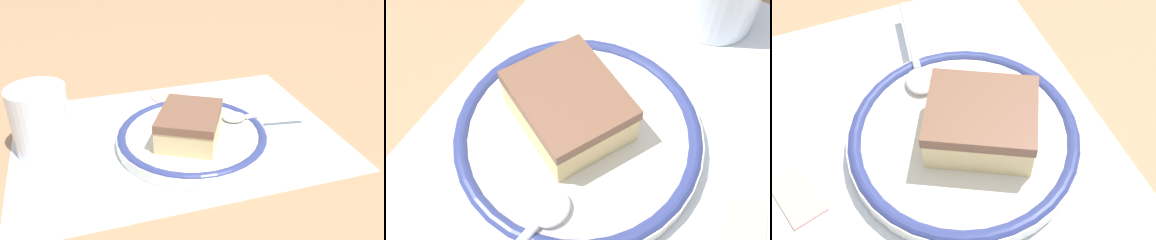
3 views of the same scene
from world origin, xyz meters
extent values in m
plane|color=#9E7551|center=(0.00, 0.00, 0.00)|extent=(2.40, 2.40, 0.00)
cube|color=silver|center=(0.00, 0.00, 0.00)|extent=(0.43, 0.31, 0.00)
cylinder|color=silver|center=(-0.02, 0.03, 0.01)|extent=(0.20, 0.20, 0.01)
torus|color=navy|center=(-0.02, 0.03, 0.01)|extent=(0.20, 0.20, 0.01)
cube|color=beige|center=(-0.01, 0.04, 0.03)|extent=(0.10, 0.11, 0.03)
cube|color=brown|center=(-0.01, 0.04, 0.05)|extent=(0.11, 0.11, 0.01)
ellipsoid|color=silver|center=(-0.08, 0.01, 0.02)|extent=(0.04, 0.03, 0.01)
cylinder|color=silver|center=(-0.14, 0.02, 0.02)|extent=(0.09, 0.02, 0.01)
cylinder|color=silver|center=(0.17, -0.02, 0.05)|extent=(0.07, 0.07, 0.09)
cylinder|color=brown|center=(0.17, -0.02, 0.03)|extent=(0.06, 0.06, 0.05)
cube|color=white|center=(-0.14, -0.07, 0.00)|extent=(0.14, 0.14, 0.00)
cube|color=#E5998C|center=(-0.02, -0.12, 0.00)|extent=(0.06, 0.04, 0.01)
camera|label=1|loc=(0.12, 0.47, 0.30)|focal=38.12mm
camera|label=2|loc=(-0.20, -0.08, 0.37)|focal=48.84mm
camera|label=3|loc=(0.20, -0.06, 0.35)|focal=45.37mm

